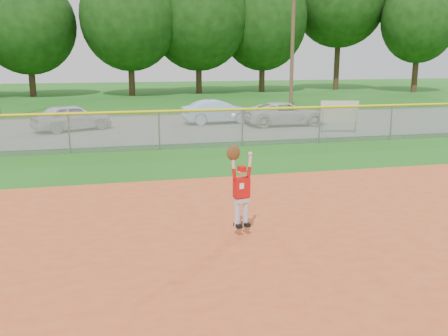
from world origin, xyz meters
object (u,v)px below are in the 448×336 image
(car_white_b, at_px, (286,114))
(car_white_a, at_px, (72,117))
(car_blue, at_px, (218,112))
(sponsor_sign, at_px, (339,112))
(ballplayer, at_px, (240,186))

(car_white_b, bearing_deg, car_white_a, 86.12)
(car_blue, distance_m, sponsor_sign, 6.67)
(car_blue, xyz_separation_m, sponsor_sign, (4.68, -4.74, 0.37))
(car_white_a, height_order, car_white_b, car_white_a)
(car_white_a, distance_m, ballplayer, 16.32)
(car_white_a, height_order, ballplayer, ballplayer)
(sponsor_sign, bearing_deg, car_white_a, 162.35)
(ballplayer, bearing_deg, car_white_b, 66.46)
(car_white_b, bearing_deg, car_blue, 64.67)
(car_blue, bearing_deg, ballplayer, 163.80)
(car_blue, bearing_deg, sponsor_sign, -140.18)
(car_white_b, height_order, sponsor_sign, sponsor_sign)
(car_white_b, xyz_separation_m, ballplayer, (-6.61, -15.16, 0.43))
(car_blue, height_order, car_white_b, car_blue)
(car_blue, bearing_deg, car_white_a, 91.90)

